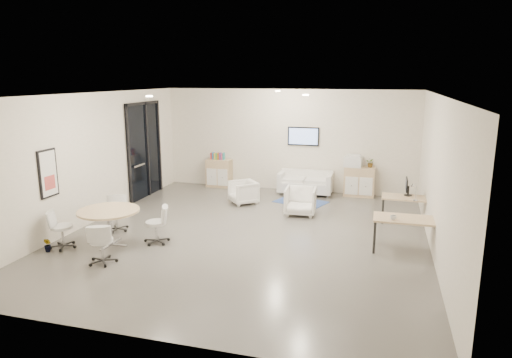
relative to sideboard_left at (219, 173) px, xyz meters
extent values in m
cube|color=#5B5853|center=(2.25, -4.26, -0.86)|extent=(8.00, 9.00, 0.80)
cube|color=white|center=(2.25, -4.26, 3.14)|extent=(8.00, 9.00, 0.80)
cube|color=silver|center=(2.25, 0.64, 1.14)|extent=(8.00, 0.80, 3.20)
cube|color=silver|center=(2.25, -9.16, 1.14)|extent=(8.00, 0.80, 3.20)
cube|color=silver|center=(-2.15, -4.26, 1.14)|extent=(0.80, 9.00, 3.20)
cube|color=silver|center=(6.65, -4.26, 1.14)|extent=(0.80, 9.00, 3.20)
cube|color=black|center=(-1.71, -1.76, 0.97)|extent=(0.02, 1.90, 2.85)
cube|color=black|center=(-1.69, -1.76, 2.35)|extent=(0.06, 1.90, 0.08)
cube|color=black|center=(-1.69, -2.67, 0.97)|extent=(0.06, 0.08, 2.85)
cube|color=black|center=(-1.69, -0.85, 0.97)|extent=(0.06, 0.08, 2.85)
cube|color=black|center=(-1.69, -1.61, 0.97)|extent=(0.06, 0.07, 2.85)
cube|color=#B2B2B7|center=(-1.65, -2.21, 0.59)|extent=(0.04, 0.60, 0.05)
cube|color=black|center=(-1.73, -5.86, 1.09)|extent=(0.04, 0.54, 1.04)
cube|color=white|center=(-1.71, -5.86, 1.09)|extent=(0.01, 0.46, 0.96)
cube|color=#BF4542|center=(-1.70, -5.86, 0.89)|extent=(0.01, 0.32, 0.30)
cube|color=black|center=(2.75, 0.20, 1.29)|extent=(0.98, 0.05, 0.58)
cube|color=#849FE4|center=(2.75, 0.18, 1.29)|extent=(0.90, 0.01, 0.50)
cylinder|color=#FFEAC6|center=(0.45, -5.26, 2.72)|extent=(0.14, 0.14, 0.03)
cylinder|color=#FFEAC6|center=(3.45, -3.76, 2.72)|extent=(0.14, 0.14, 0.03)
cylinder|color=#FFEAC6|center=(2.25, -1.26, 2.72)|extent=(0.14, 0.14, 0.03)
cube|color=tan|center=(0.00, 0.00, 0.00)|extent=(0.81, 0.41, 0.92)
cube|color=white|center=(-0.19, -0.21, -0.09)|extent=(0.34, 0.02, 0.55)
cube|color=white|center=(0.19, -0.21, -0.09)|extent=(0.34, 0.02, 0.55)
cube|color=tan|center=(4.53, 0.00, 0.00)|extent=(0.91, 0.42, 0.91)
cube|color=white|center=(4.32, -0.22, -0.09)|extent=(0.38, 0.02, 0.54)
cube|color=white|center=(4.74, -0.22, -0.09)|extent=(0.38, 0.02, 0.54)
cube|color=red|center=(-0.25, 0.00, 0.57)|extent=(0.04, 0.14, 0.22)
cube|color=#337FCC|center=(-0.19, 0.00, 0.57)|extent=(0.04, 0.14, 0.22)
cube|color=gold|center=(-0.13, 0.00, 0.57)|extent=(0.04, 0.14, 0.22)
cube|color=#4CB24C|center=(-0.07, 0.00, 0.57)|extent=(0.04, 0.14, 0.22)
cube|color=#CC6619|center=(-0.01, 0.00, 0.57)|extent=(0.04, 0.14, 0.22)
cube|color=purple|center=(0.05, 0.00, 0.57)|extent=(0.04, 0.14, 0.22)
cube|color=#E54C7F|center=(0.11, 0.00, 0.57)|extent=(0.04, 0.14, 0.22)
cube|color=teal|center=(0.17, 0.00, 0.57)|extent=(0.04, 0.14, 0.22)
cube|color=white|center=(4.33, 0.00, 0.60)|extent=(0.57, 0.49, 0.30)
cube|color=white|center=(4.33, 0.00, 0.79)|extent=(0.43, 0.37, 0.07)
cube|color=silver|center=(2.91, -0.22, -0.20)|extent=(1.64, 0.84, 0.31)
cube|color=silver|center=(2.91, 0.09, 0.10)|extent=(1.63, 0.20, 0.31)
cube|color=silver|center=(2.17, -0.22, -0.05)|extent=(0.15, 0.82, 0.61)
cube|color=silver|center=(3.65, -0.22, -0.05)|extent=(0.15, 0.82, 0.61)
cube|color=navy|center=(2.95, -1.16, -0.45)|extent=(1.64, 1.36, 0.01)
imported|color=silver|center=(1.37, -1.74, -0.10)|extent=(0.96, 0.96, 0.72)
imported|color=silver|center=(3.14, -2.37, -0.05)|extent=(0.83, 0.79, 0.81)
cube|color=tan|center=(5.83, -2.32, 0.18)|extent=(1.27, 0.66, 0.04)
cube|color=black|center=(5.25, -2.59, -0.15)|extent=(0.05, 0.05, 0.62)
cube|color=black|center=(6.42, -2.59, -0.15)|extent=(0.05, 0.05, 0.62)
cube|color=black|center=(5.25, -2.05, -0.15)|extent=(0.05, 0.05, 0.62)
cube|color=black|center=(6.42, -2.05, -0.15)|extent=(0.05, 0.05, 0.62)
cube|color=tan|center=(5.73, -4.36, 0.25)|extent=(1.38, 0.69, 0.04)
cube|color=black|center=(5.09, -4.66, -0.12)|extent=(0.05, 0.05, 0.68)
cube|color=black|center=(6.38, -4.66, -0.12)|extent=(0.05, 0.05, 0.68)
cube|color=black|center=(5.09, -4.07, -0.12)|extent=(0.05, 0.05, 0.68)
cube|color=black|center=(6.38, -4.07, -0.12)|extent=(0.05, 0.05, 0.68)
cylinder|color=black|center=(5.83, -2.17, 0.21)|extent=(0.20, 0.20, 0.02)
cube|color=black|center=(5.83, -2.17, 0.33)|extent=(0.04, 0.03, 0.24)
cube|color=black|center=(5.78, -2.17, 0.48)|extent=(0.03, 0.50, 0.32)
cylinder|color=tan|center=(-0.42, -5.70, 0.32)|extent=(1.30, 1.30, 0.04)
cylinder|color=#B2B2B7|center=(-0.42, -5.70, -0.08)|extent=(0.10, 0.10, 0.75)
cube|color=#B2B2B7|center=(-0.42, -5.70, -0.44)|extent=(0.76, 0.06, 0.03)
cube|color=#B2B2B7|center=(-0.42, -5.70, -0.44)|extent=(0.06, 0.76, 0.03)
imported|color=#3F7F3F|center=(4.84, 0.03, 0.56)|extent=(0.33, 0.34, 0.22)
imported|color=#3F7F3F|center=(-1.45, -6.40, -0.39)|extent=(0.26, 0.34, 0.14)
imported|color=white|center=(5.44, -4.56, 0.33)|extent=(0.15, 0.13, 0.12)
camera|label=1|loc=(5.12, -13.86, 3.12)|focal=32.00mm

